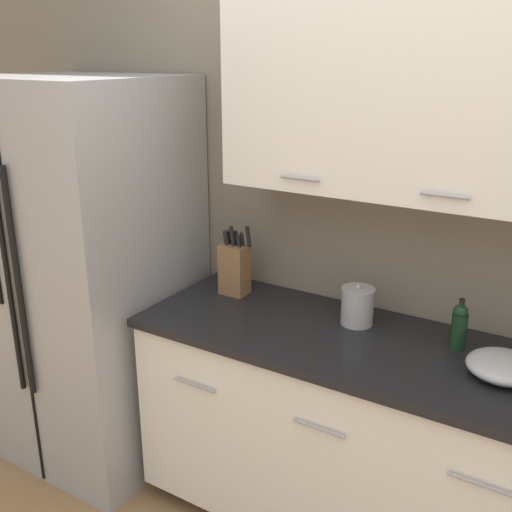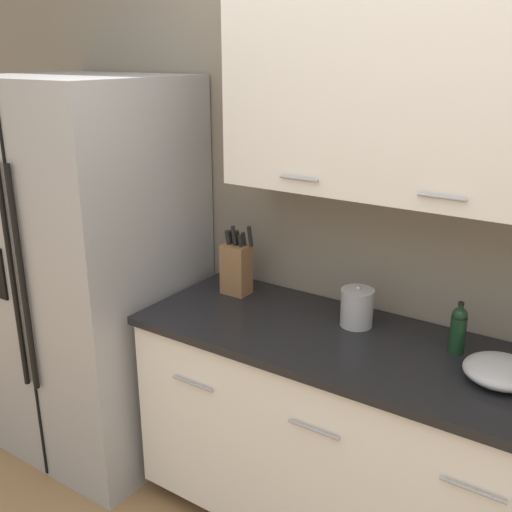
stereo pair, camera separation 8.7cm
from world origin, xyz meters
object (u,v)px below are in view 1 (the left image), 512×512
at_px(knife_block, 235,267).
at_px(mixing_bowl, 504,366).
at_px(refrigerator, 89,275).
at_px(steel_canister, 357,306).
at_px(oil_bottle, 459,326).

relative_size(knife_block, mixing_bowl, 1.32).
distance_m(refrigerator, steel_canister, 1.31).
bearing_deg(steel_canister, knife_block, 179.27).
distance_m(oil_bottle, steel_canister, 0.40).
xyz_separation_m(refrigerator, knife_block, (0.70, 0.21, 0.11)).
bearing_deg(oil_bottle, refrigerator, -173.18).
relative_size(refrigerator, oil_bottle, 9.40).
relative_size(refrigerator, mixing_bowl, 7.57).
distance_m(refrigerator, mixing_bowl, 1.87).
bearing_deg(mixing_bowl, steel_canister, 167.62).
height_order(oil_bottle, steel_canister, oil_bottle).
xyz_separation_m(knife_block, mixing_bowl, (1.17, -0.13, -0.09)).
bearing_deg(mixing_bowl, knife_block, 173.44).
bearing_deg(steel_canister, mixing_bowl, -12.38).
relative_size(knife_block, oil_bottle, 1.64).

